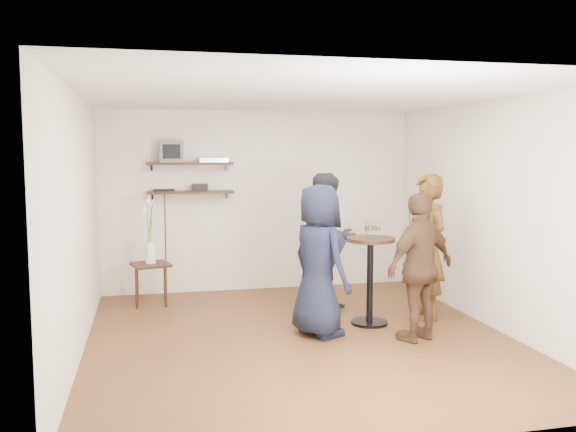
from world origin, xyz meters
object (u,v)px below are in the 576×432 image
object	(u,v)px
radio	(200,187)
person_plaid	(427,247)
side_table	(151,270)
person_navy	(319,260)
dvd_deck	(213,160)
person_dark	(328,243)
drinks_table	(370,269)
person_brown	(420,267)
crt_monitor	(171,151)

from	to	relation	value
radio	person_plaid	bearing A→B (deg)	-36.88
side_table	person_navy	distance (m)	2.57
radio	dvd_deck	bearing A→B (deg)	0.00
person_dark	drinks_table	bearing A→B (deg)	-90.00
dvd_deck	person_brown	world-z (taller)	dvd_deck
side_table	drinks_table	world-z (taller)	drinks_table
crt_monitor	side_table	bearing A→B (deg)	-122.69
drinks_table	person_plaid	size ratio (longest dim) A/B	0.58
person_brown	person_dark	bearing A→B (deg)	-89.88
person_dark	dvd_deck	bearing A→B (deg)	111.22
drinks_table	person_brown	world-z (taller)	person_brown
crt_monitor	side_table	distance (m)	1.66
person_dark	person_navy	size ratio (longest dim) A/B	1.05
drinks_table	person_plaid	distance (m)	0.79
person_plaid	person_navy	world-z (taller)	person_plaid
side_table	person_plaid	xyz separation A→B (m)	(3.24, -1.43, 0.41)
dvd_deck	person_dark	size ratio (longest dim) A/B	0.23
drinks_table	dvd_deck	bearing A→B (deg)	128.64
dvd_deck	drinks_table	bearing A→B (deg)	-51.36
dvd_deck	person_dark	xyz separation A→B (m)	(1.30, -1.31, -1.02)
person_plaid	person_navy	size ratio (longest dim) A/B	1.05
drinks_table	crt_monitor	bearing A→B (deg)	137.43
person_plaid	dvd_deck	bearing A→B (deg)	-135.98
person_plaid	person_navy	bearing A→B (deg)	-82.29
dvd_deck	side_table	xyz separation A→B (m)	(-0.89, -0.49, -1.44)
person_dark	person_navy	world-z (taller)	person_dark
drinks_table	person_dark	distance (m)	0.79
dvd_deck	person_navy	size ratio (longest dim) A/B	0.24
drinks_table	person_dark	world-z (taller)	person_dark
dvd_deck	side_table	world-z (taller)	dvd_deck
crt_monitor	person_navy	world-z (taller)	crt_monitor
person_plaid	person_dark	world-z (taller)	person_plaid
person_navy	dvd_deck	bearing A→B (deg)	-0.88
person_navy	side_table	bearing A→B (deg)	22.46
dvd_deck	radio	bearing A→B (deg)	180.00
drinks_table	person_navy	xyz separation A→B (m)	(-0.70, -0.29, 0.18)
person_plaid	person_dark	distance (m)	1.22
radio	person_navy	distance (m)	2.63
radio	person_plaid	distance (m)	3.25
crt_monitor	person_brown	xyz separation A→B (m)	(2.48, -2.70, -1.22)
radio	side_table	size ratio (longest dim) A/B	0.39
radio	drinks_table	xyz separation A→B (m)	(1.79, -2.00, -0.86)
radio	drinks_table	world-z (taller)	radio
person_navy	person_dark	bearing A→B (deg)	-44.38
dvd_deck	person_plaid	xyz separation A→B (m)	(2.35, -1.91, -1.02)
dvd_deck	side_table	distance (m)	1.76
crt_monitor	person_navy	bearing A→B (deg)	-57.16
radio	person_brown	bearing A→B (deg)	-52.18
crt_monitor	drinks_table	bearing A→B (deg)	-42.57
dvd_deck	person_brown	size ratio (longest dim) A/B	0.25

